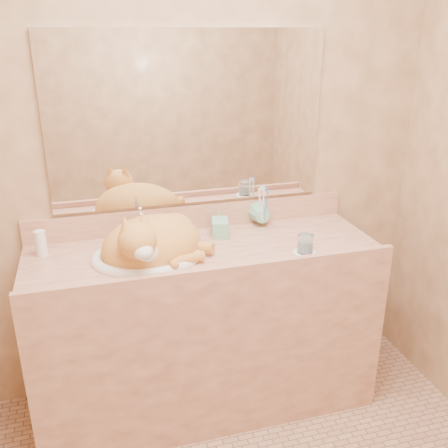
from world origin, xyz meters
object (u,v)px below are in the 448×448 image
object	(u,v)px
cat	(152,241)
soap_dispenser	(221,222)
water_glass	(305,243)
vanity_counter	(206,328)
toothbrush_cup	(263,218)
sink_basin	(147,242)

from	to	relation	value
cat	soap_dispenser	bearing A→B (deg)	-1.70
cat	water_glass	size ratio (longest dim) A/B	5.67
cat	soap_dispenser	world-z (taller)	cat
soap_dispenser	vanity_counter	bearing A→B (deg)	-126.52
soap_dispenser	toothbrush_cup	world-z (taller)	soap_dispenser
soap_dispenser	toothbrush_cup	size ratio (longest dim) A/B	1.45
vanity_counter	cat	distance (m)	0.56
soap_dispenser	sink_basin	bearing A→B (deg)	-150.84
vanity_counter	sink_basin	bearing A→B (deg)	-175.63
toothbrush_cup	sink_basin	bearing A→B (deg)	-163.00
vanity_counter	sink_basin	world-z (taller)	sink_basin
vanity_counter	cat	size ratio (longest dim) A/B	3.46
sink_basin	water_glass	distance (m)	0.69
vanity_counter	cat	world-z (taller)	cat
vanity_counter	cat	xyz separation A→B (m)	(-0.24, -0.03, 0.51)
sink_basin	vanity_counter	bearing A→B (deg)	3.99
sink_basin	toothbrush_cup	world-z (taller)	sink_basin
sink_basin	cat	distance (m)	0.02
soap_dispenser	water_glass	size ratio (longest dim) A/B	2.12
sink_basin	water_glass	world-z (taller)	sink_basin
vanity_counter	toothbrush_cup	distance (m)	0.61
vanity_counter	sink_basin	distance (m)	0.56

